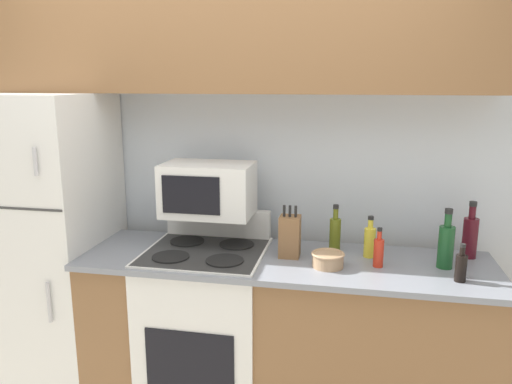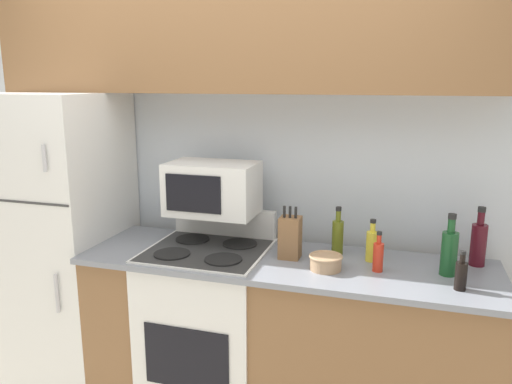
% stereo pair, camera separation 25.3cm
% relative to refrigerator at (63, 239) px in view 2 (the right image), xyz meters
% --- Properties ---
extents(wall_back, '(8.00, 0.05, 2.55)m').
position_rel_refrigerator_xyz_m(wall_back, '(1.07, 0.37, 0.40)').
color(wall_back, silver).
rests_on(wall_back, ground_plane).
extents(lower_cabinets, '(2.13, 0.64, 0.92)m').
position_rel_refrigerator_xyz_m(lower_cabinets, '(1.41, -0.04, -0.42)').
color(lower_cabinets, brown).
rests_on(lower_cabinets, ground_plane).
extents(refrigerator, '(0.68, 0.70, 1.76)m').
position_rel_refrigerator_xyz_m(refrigerator, '(0.00, 0.00, 0.00)').
color(refrigerator, white).
rests_on(refrigerator, ground_plane).
extents(upper_cabinets, '(2.82, 0.32, 0.60)m').
position_rel_refrigerator_xyz_m(upper_cabinets, '(1.07, 0.19, 1.18)').
color(upper_cabinets, brown).
rests_on(upper_cabinets, refrigerator).
extents(stove, '(0.64, 0.62, 1.09)m').
position_rel_refrigerator_xyz_m(stove, '(0.97, -0.05, -0.40)').
color(stove, white).
rests_on(stove, ground_plane).
extents(microwave, '(0.49, 0.32, 0.29)m').
position_rel_refrigerator_xyz_m(microwave, '(0.96, 0.08, 0.36)').
color(microwave, white).
rests_on(microwave, stove).
extents(knife_block, '(0.11, 0.10, 0.28)m').
position_rel_refrigerator_xyz_m(knife_block, '(1.43, -0.02, 0.16)').
color(knife_block, brown).
rests_on(knife_block, lower_cabinets).
extents(bowl, '(0.17, 0.17, 0.07)m').
position_rel_refrigerator_xyz_m(bowl, '(1.63, -0.13, 0.08)').
color(bowl, tan).
rests_on(bowl, lower_cabinets).
extents(bottle_olive_oil, '(0.06, 0.06, 0.26)m').
position_rel_refrigerator_xyz_m(bottle_olive_oil, '(1.66, 0.10, 0.15)').
color(bottle_olive_oil, '#5B6619').
rests_on(bottle_olive_oil, lower_cabinets).
extents(bottle_cooking_spray, '(0.06, 0.06, 0.22)m').
position_rel_refrigerator_xyz_m(bottle_cooking_spray, '(1.84, 0.05, 0.13)').
color(bottle_cooking_spray, gold).
rests_on(bottle_cooking_spray, lower_cabinets).
extents(bottle_wine_red, '(0.08, 0.08, 0.30)m').
position_rel_refrigerator_xyz_m(bottle_wine_red, '(2.35, 0.15, 0.16)').
color(bottle_wine_red, '#470F19').
rests_on(bottle_wine_red, lower_cabinets).
extents(bottle_soy_sauce, '(0.05, 0.05, 0.18)m').
position_rel_refrigerator_xyz_m(bottle_soy_sauce, '(2.24, -0.20, 0.11)').
color(bottle_soy_sauce, black).
rests_on(bottle_soy_sauce, lower_cabinets).
extents(bottle_wine_green, '(0.08, 0.08, 0.30)m').
position_rel_refrigerator_xyz_m(bottle_wine_green, '(2.20, -0.03, 0.16)').
color(bottle_wine_green, '#194C23').
rests_on(bottle_wine_green, lower_cabinets).
extents(bottle_hot_sauce, '(0.05, 0.05, 0.20)m').
position_rel_refrigerator_xyz_m(bottle_hot_sauce, '(1.88, -0.08, 0.12)').
color(bottle_hot_sauce, red).
rests_on(bottle_hot_sauce, lower_cabinets).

